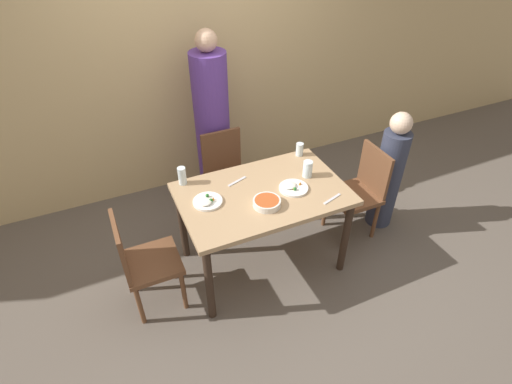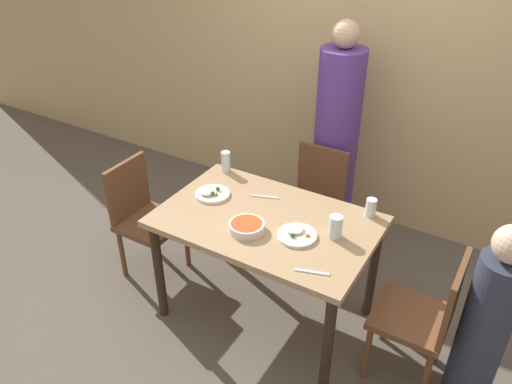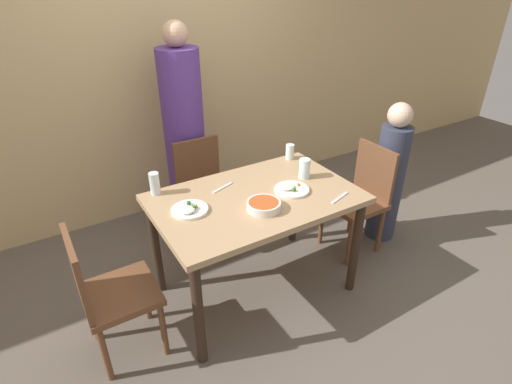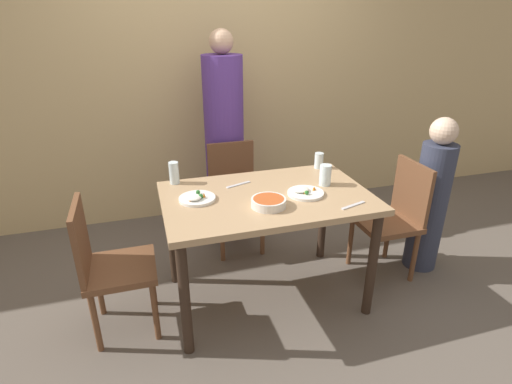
{
  "view_description": "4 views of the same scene",
  "coord_description": "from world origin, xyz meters",
  "views": [
    {
      "loc": [
        -1.04,
        -2.19,
        2.64
      ],
      "look_at": [
        -0.08,
        -0.05,
        0.83
      ],
      "focal_mm": 28.0,
      "sensor_mm": 36.0,
      "label": 1
    },
    {
      "loc": [
        1.19,
        -2.11,
        2.47
      ],
      "look_at": [
        -0.11,
        0.06,
        0.89
      ],
      "focal_mm": 35.0,
      "sensor_mm": 36.0,
      "label": 2
    },
    {
      "loc": [
        -1.13,
        -1.86,
        2.03
      ],
      "look_at": [
        -0.06,
        -0.1,
        0.86
      ],
      "focal_mm": 28.0,
      "sensor_mm": 36.0,
      "label": 3
    },
    {
      "loc": [
        -0.72,
        -2.15,
        1.79
      ],
      "look_at": [
        -0.08,
        -0.04,
        0.82
      ],
      "focal_mm": 28.0,
      "sensor_mm": 36.0,
      "label": 4
    }
  ],
  "objects": [
    {
      "name": "chair_adult_spot",
      "position": [
        -0.02,
        0.75,
        0.47
      ],
      "size": [
        0.4,
        0.4,
        0.86
      ],
      "color": "brown",
      "rests_on": "ground_plane"
    },
    {
      "name": "person_adult",
      "position": [
        -0.02,
        1.09,
        0.79
      ],
      "size": [
        0.33,
        0.33,
        1.71
      ],
      "color": "#5B3893",
      "rests_on": "ground_plane"
    },
    {
      "name": "glass_water_tall",
      "position": [
        0.42,
        0.04,
        0.84
      ],
      "size": [
        0.08,
        0.08,
        0.14
      ],
      "color": "silver",
      "rests_on": "dining_table"
    },
    {
      "name": "fork_steel",
      "position": [
        -0.13,
        0.2,
        0.77
      ],
      "size": [
        0.18,
        0.08,
        0.01
      ],
      "color": "silver",
      "rests_on": "dining_table"
    },
    {
      "name": "ground_plane",
      "position": [
        0.0,
        0.0,
        0.0
      ],
      "size": [
        10.0,
        10.0,
        0.0
      ],
      "primitive_type": "plane",
      "color": "#60564C"
    },
    {
      "name": "glass_water_short",
      "position": [
        -0.53,
        0.36,
        0.85
      ],
      "size": [
        0.06,
        0.06,
        0.15
      ],
      "color": "silver",
      "rests_on": "dining_table"
    },
    {
      "name": "glass_water_center",
      "position": [
        0.51,
        0.35,
        0.83
      ],
      "size": [
        0.06,
        0.06,
        0.11
      ],
      "color": "silver",
      "rests_on": "dining_table"
    },
    {
      "name": "plate_rice_child",
      "position": [
        0.23,
        -0.06,
        0.79
      ],
      "size": [
        0.23,
        0.23,
        0.04
      ],
      "color": "white",
      "rests_on": "dining_table"
    },
    {
      "name": "chair_empty_left",
      "position": [
        -0.98,
        -0.03,
        0.47
      ],
      "size": [
        0.4,
        0.4,
        0.86
      ],
      "rotation": [
        0.0,
        0.0,
        1.57
      ],
      "color": "brown",
      "rests_on": "ground_plane"
    },
    {
      "name": "dining_table",
      "position": [
        0.0,
        0.0,
        0.67
      ],
      "size": [
        1.28,
        0.82,
        0.77
      ],
      "color": "tan",
      "rests_on": "ground_plane"
    },
    {
      "name": "chair_child_spot",
      "position": [
        0.98,
        0.02,
        0.47
      ],
      "size": [
        0.4,
        0.4,
        0.86
      ],
      "rotation": [
        0.0,
        0.0,
        -1.57
      ],
      "color": "brown",
      "rests_on": "ground_plane"
    },
    {
      "name": "spoon_steel",
      "position": [
        0.44,
        -0.29,
        0.77
      ],
      "size": [
        0.18,
        0.07,
        0.01
      ],
      "color": "silver",
      "rests_on": "dining_table"
    },
    {
      "name": "plate_rice_adult",
      "position": [
        -0.43,
        0.05,
        0.79
      ],
      "size": [
        0.22,
        0.22,
        0.05
      ],
      "color": "white",
      "rests_on": "dining_table"
    },
    {
      "name": "person_child",
      "position": [
        1.27,
        0.02,
        0.55
      ],
      "size": [
        0.24,
        0.24,
        1.17
      ],
      "color": "#33384C",
      "rests_on": "ground_plane"
    },
    {
      "name": "wall_back",
      "position": [
        0.0,
        1.49,
        1.35
      ],
      "size": [
        10.0,
        0.06,
        2.7
      ],
      "color": "tan",
      "rests_on": "ground_plane"
    },
    {
      "name": "bowl_curry",
      "position": [
        -0.04,
        -0.16,
        0.8
      ],
      "size": [
        0.21,
        0.21,
        0.05
      ],
      "color": "silver",
      "rests_on": "dining_table"
    }
  ]
}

